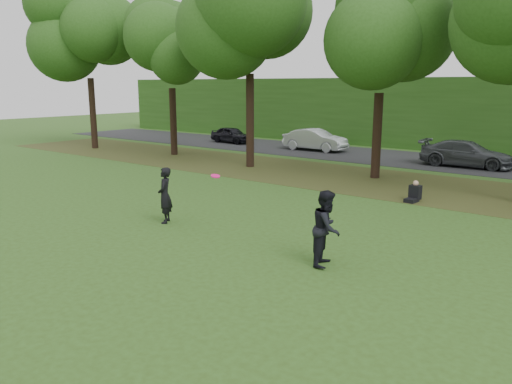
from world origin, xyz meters
TOP-DOWN VIEW (x-y plane):
  - ground at (0.00, 0.00)m, footprint 120.00×120.00m
  - leaf_litter at (0.00, 13.00)m, footprint 60.00×7.00m
  - street at (0.00, 21.00)m, footprint 70.00×7.00m
  - far_hedge at (0.00, 27.00)m, footprint 70.00×3.00m
  - player_left at (-5.02, 2.01)m, footprint 0.76×0.81m
  - player_right at (1.20, 1.80)m, footprint 0.97×1.11m
  - parked_cars at (-0.64, 20.63)m, footprint 38.09×3.15m
  - frisbee at (-2.35, 1.57)m, footprint 0.30×0.30m
  - seated_person at (0.40, 10.08)m, footprint 0.48×0.77m
  - tree_line at (-0.34, 12.94)m, footprint 55.30×7.90m

SIDE VIEW (x-z plane):
  - ground at x=0.00m, z-range 0.00..0.00m
  - leaf_litter at x=0.00m, z-range 0.00..0.01m
  - street at x=0.00m, z-range 0.00..0.02m
  - seated_person at x=0.40m, z-range -0.10..0.73m
  - parked_cars at x=-0.64m, z-range -0.04..1.45m
  - player_left at x=-5.02m, z-range 0.00..1.86m
  - player_right at x=1.20m, z-range 0.00..1.94m
  - frisbee at x=-2.35m, z-range 1.89..1.99m
  - far_hedge at x=0.00m, z-range 0.00..5.00m
  - tree_line at x=-0.34m, z-range 1.69..14.00m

